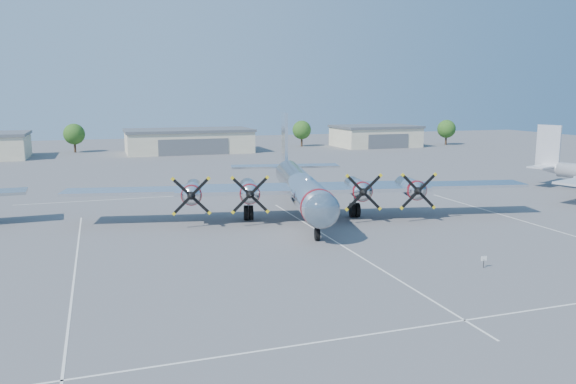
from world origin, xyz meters
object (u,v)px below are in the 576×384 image
object	(u,v)px
tree_west	(74,134)
tree_east	(302,130)
hangar_east	(375,136)
main_bomber_b29	(299,214)
tree_far_east	(446,129)
info_placard	(484,260)
hangar_center	(189,141)

from	to	relation	value
tree_west	tree_east	xyz separation A→B (m)	(55.00, -2.00, 0.00)
hangar_east	main_bomber_b29	distance (m)	86.81
tree_east	tree_far_east	world-z (taller)	same
info_placard	hangar_east	bearing A→B (deg)	71.64
tree_east	main_bomber_b29	size ratio (longest dim) A/B	0.14
hangar_east	tree_west	distance (m)	73.46
hangar_east	tree_west	bearing A→B (deg)	173.72
tree_east	info_placard	xyz separation A→B (m)	(-22.40, -101.84, -3.57)
hangar_center	tree_west	bearing A→B (deg)	162.18
hangar_east	tree_far_east	world-z (taller)	tree_far_east
tree_far_east	tree_west	bearing A→B (deg)	173.86
tree_west	info_placard	world-z (taller)	tree_west
hangar_center	tree_east	world-z (taller)	tree_east
hangar_center	main_bomber_b29	xyz separation A→B (m)	(0.90, -72.87, -2.71)
hangar_east	tree_east	world-z (taller)	tree_east
tree_east	hangar_east	bearing A→B (deg)	-18.54
hangar_center	hangar_east	xyz separation A→B (m)	(48.00, 0.00, 0.00)
hangar_center	main_bomber_b29	distance (m)	72.93
main_bomber_b29	hangar_center	bearing A→B (deg)	102.46
tree_far_east	main_bomber_b29	distance (m)	97.71
hangar_center	tree_west	xyz separation A→B (m)	(-25.00, 8.04, 1.51)
hangar_center	hangar_east	size ratio (longest dim) A/B	1.39
hangar_east	main_bomber_b29	size ratio (longest dim) A/B	0.42
main_bomber_b29	info_placard	world-z (taller)	main_bomber_b29
info_placard	main_bomber_b29	bearing A→B (deg)	110.79
tree_west	tree_far_east	distance (m)	93.54
tree_far_east	main_bomber_b29	bearing A→B (deg)	-133.42
tree_east	tree_far_east	distance (m)	38.83
hangar_east	info_placard	bearing A→B (deg)	-112.86
hangar_center	info_placard	size ratio (longest dim) A/B	31.04
hangar_center	hangar_east	bearing A→B (deg)	0.00
tree_east	tree_far_east	xyz separation A→B (m)	(38.00, -8.00, 0.00)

